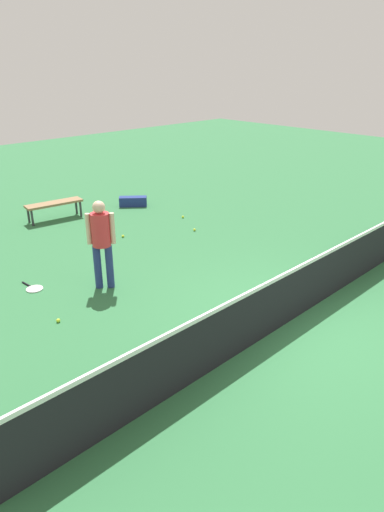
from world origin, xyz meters
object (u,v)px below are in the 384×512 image
(tennis_ball_by_net, at_px, (195,230))
(equipment_bag, at_px, (132,201))
(player_near_side, at_px, (101,237))
(tennis_racket_near_player, at_px, (34,288))
(tennis_ball_near_player, at_px, (183,217))
(courtside_bench, at_px, (54,205))
(tennis_ball_midcourt, at_px, (58,321))
(tennis_ball_baseline, at_px, (123,236))

(tennis_ball_by_net, bearing_deg, equipment_bag, -93.42)
(player_near_side, height_order, tennis_racket_near_player, player_near_side)
(tennis_racket_near_player, xyz_separation_m, tennis_ball_by_net, (-4.40, -0.15, 0.02))
(tennis_ball_near_player, bearing_deg, equipment_bag, -80.14)
(tennis_ball_near_player, relative_size, equipment_bag, 0.08)
(equipment_bag, bearing_deg, courtside_bench, -11.60)
(tennis_ball_midcourt, relative_size, equipment_bag, 0.08)
(tennis_ball_baseline, height_order, courtside_bench, courtside_bench)
(tennis_racket_near_player, xyz_separation_m, equipment_bag, (-4.57, -2.97, 0.13))
(player_near_side, bearing_deg, tennis_ball_baseline, -133.46)
(tennis_ball_baseline, relative_size, equipment_bag, 0.08)
(tennis_ball_midcourt, bearing_deg, player_near_side, -157.52)
(player_near_side, relative_size, tennis_ball_baseline, 25.76)
(tennis_ball_by_net, height_order, courtside_bench, courtside_bench)
(tennis_racket_near_player, relative_size, courtside_bench, 0.39)
(tennis_ball_near_player, distance_m, equipment_bag, 1.89)
(tennis_ball_near_player, xyz_separation_m, tennis_ball_baseline, (2.06, 0.06, 0.00))
(tennis_racket_near_player, height_order, tennis_ball_baseline, tennis_ball_baseline)
(tennis_ball_by_net, bearing_deg, player_near_side, 16.73)
(tennis_ball_by_net, relative_size, tennis_ball_midcourt, 1.00)
(tennis_racket_near_player, height_order, equipment_bag, equipment_bag)
(courtside_bench, bearing_deg, equipment_bag, 168.40)
(player_near_side, relative_size, equipment_bag, 2.15)
(tennis_racket_near_player, distance_m, equipment_bag, 5.45)
(courtside_bench, bearing_deg, tennis_ball_near_player, 137.78)
(player_near_side, relative_size, tennis_ball_by_net, 25.76)
(tennis_racket_near_player, xyz_separation_m, courtside_bench, (-2.34, -3.42, 0.40))
(tennis_ball_near_player, height_order, tennis_ball_midcourt, same)
(tennis_racket_near_player, relative_size, tennis_ball_near_player, 9.02)
(player_near_side, bearing_deg, tennis_ball_midcourt, 22.48)
(player_near_side, distance_m, courtside_bench, 4.53)
(player_near_side, bearing_deg, tennis_ball_near_player, -152.98)
(player_near_side, relative_size, tennis_ball_midcourt, 25.76)
(tennis_ball_near_player, relative_size, tennis_ball_by_net, 1.00)
(tennis_ball_midcourt, relative_size, courtside_bench, 0.04)
(player_near_side, xyz_separation_m, tennis_ball_by_net, (-3.38, -1.02, -0.98))
(courtside_bench, xyz_separation_m, equipment_bag, (-2.23, 0.46, -0.28))
(tennis_racket_near_player, height_order, tennis_ball_near_player, tennis_ball_near_player)
(tennis_ball_by_net, distance_m, tennis_ball_baseline, 1.81)
(tennis_ball_near_player, relative_size, tennis_ball_baseline, 1.00)
(tennis_ball_by_net, distance_m, tennis_ball_midcourt, 4.92)
(tennis_ball_baseline, height_order, equipment_bag, equipment_bag)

